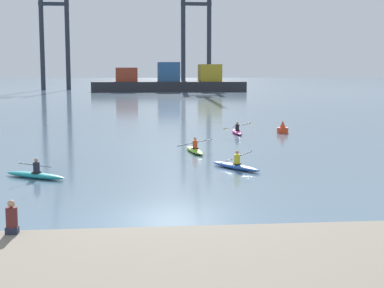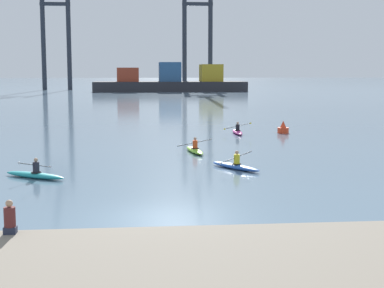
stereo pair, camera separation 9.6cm
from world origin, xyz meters
name	(u,v)px [view 1 (the left image)]	position (x,y,z in m)	size (l,w,h in m)	color
ground_plane	(162,218)	(0.00, 0.00, 0.00)	(800.00, 800.00, 0.00)	slate
container_barge	(170,82)	(7.31, 120.01, 2.28)	(36.59, 10.05, 7.03)	#28282D
gantry_crane_west	(54,22)	(-21.82, 134.48, 17.65)	(7.77, 16.60, 35.98)	#232833
gantry_crane_west_mid	(196,21)	(15.39, 134.60, 18.19)	(8.18, 17.28, 38.22)	#232833
channel_buoy	(283,129)	(10.83, 25.63, 0.36)	(0.90, 0.90, 1.00)	red
kayak_lime	(195,150)	(2.70, 15.42, 0.17)	(2.25, 3.45, 0.95)	#7ABC2D
kayak_blue	(236,166)	(4.17, 9.36, 0.17)	(2.35, 3.18, 0.95)	#2856B2
kayak_teal	(35,174)	(-5.52, 7.83, 0.17)	(3.20, 2.32, 0.95)	teal
kayak_magenta	(237,132)	(7.11, 25.52, 0.17)	(2.25, 3.41, 0.95)	#C13384
seated_onlooker	(12,219)	(-4.07, -3.96, 1.13)	(0.32, 0.30, 0.90)	#23283D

